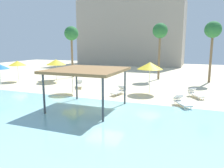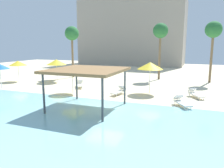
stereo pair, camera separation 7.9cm
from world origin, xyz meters
name	(u,v)px [view 1 (the left image)]	position (x,y,z in m)	size (l,w,h in m)	color
ground_plane	(106,106)	(0.00, 0.00, 0.00)	(80.00, 80.00, 0.00)	beige
lagoon_water	(67,132)	(0.00, -5.25, 0.02)	(44.00, 13.50, 0.04)	#8CC6CC
shade_pavilion	(87,71)	(-0.90, -1.12, 2.68)	(4.84, 4.84, 2.84)	#42474C
beach_umbrella_yellow_1	(56,62)	(-9.74, 7.76, 2.40)	(2.34, 2.34, 2.73)	silver
beach_umbrella_yellow_2	(72,69)	(-4.57, 2.93, 2.27)	(2.21, 2.21, 2.58)	silver
beach_umbrella_yellow_3	(17,63)	(-14.36, 6.34, 2.25)	(2.09, 2.09, 2.54)	silver
beach_umbrella_yellow_4	(150,66)	(2.10, 5.57, 2.56)	(2.36, 2.36, 2.89)	silver
lounge_chair_0	(80,84)	(-5.35, 5.61, 0.33)	(1.41, 1.96, 0.74)	white
lounge_chair_1	(119,91)	(-0.34, 3.95, 0.33)	(0.95, 1.98, 0.74)	white
lounge_chair_3	(195,93)	(6.14, 5.31, 0.33)	(1.50, 1.93, 0.74)	white
lounge_chair_4	(182,102)	(5.23, 1.96, 0.33)	(1.50, 1.93, 0.74)	white
palm_tree_0	(71,35)	(-9.95, 11.84, 5.80)	(1.90, 1.90, 6.94)	brown
palm_tree_1	(160,32)	(1.55, 14.22, 6.01)	(1.90, 1.90, 7.17)	brown
palm_tree_3	(213,31)	(7.63, 13.93, 5.99)	(1.90, 1.90, 7.14)	brown
hotel_block_0	(133,33)	(-8.08, 35.53, 7.05)	(22.91, 11.54, 14.11)	#9E9384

